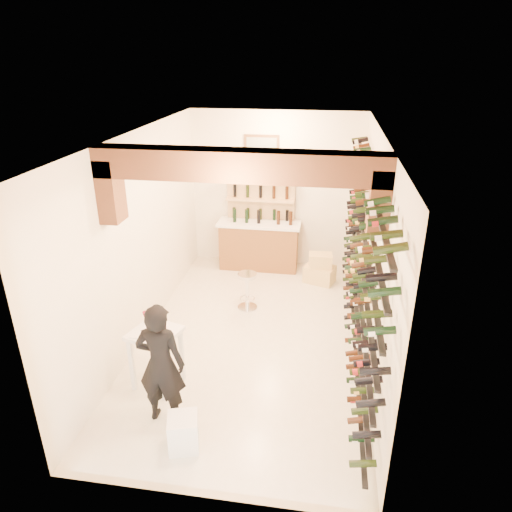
{
  "coord_description": "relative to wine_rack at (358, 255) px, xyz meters",
  "views": [
    {
      "loc": [
        1.02,
        -6.29,
        4.24
      ],
      "look_at": [
        0.0,
        0.3,
        1.3
      ],
      "focal_mm": 32.78,
      "sensor_mm": 36.0,
      "label": 1
    }
  ],
  "objects": [
    {
      "name": "ground",
      "position": [
        -1.53,
        0.0,
        -1.55
      ],
      "size": [
        6.0,
        6.0,
        0.0
      ],
      "primitive_type": "plane",
      "color": "#EBE5CB",
      "rests_on": "ground"
    },
    {
      "name": "crate_lower",
      "position": [
        -0.54,
        2.15,
        -1.38
      ],
      "size": [
        0.67,
        0.57,
        0.34
      ],
      "primitive_type": "cube",
      "rotation": [
        0.0,
        0.0,
        -0.34
      ],
      "color": "#E6C77E",
      "rests_on": "ground"
    },
    {
      "name": "back_counter",
      "position": [
        -1.83,
        2.65,
        -1.02
      ],
      "size": [
        1.7,
        0.62,
        1.29
      ],
      "color": "brown",
      "rests_on": "ground"
    },
    {
      "name": "back_shelving",
      "position": [
        -1.83,
        2.89,
        -0.38
      ],
      "size": [
        1.4,
        0.31,
        2.73
      ],
      "color": "tan",
      "rests_on": "ground"
    },
    {
      "name": "white_stool",
      "position": [
        -1.96,
        -2.37,
        -1.34
      ],
      "size": [
        0.42,
        0.42,
        0.43
      ],
      "primitive_type": "cube",
      "rotation": [
        0.0,
        0.0,
        0.27
      ],
      "color": "white",
      "rests_on": "ground"
    },
    {
      "name": "crate_upper",
      "position": [
        -0.54,
        2.15,
        -1.08
      ],
      "size": [
        0.47,
        0.34,
        0.26
      ],
      "primitive_type": "cube",
      "rotation": [
        0.0,
        0.0,
        0.06
      ],
      "color": "#E6C77E",
      "rests_on": "crate_lower"
    },
    {
      "name": "chrome_barstool",
      "position": [
        -1.78,
        0.9,
        -1.15
      ],
      "size": [
        0.35,
        0.35,
        0.68
      ],
      "rotation": [
        0.0,
        0.0,
        -0.1
      ],
      "color": "silver",
      "rests_on": "ground"
    },
    {
      "name": "tasting_table",
      "position": [
        -2.63,
        -1.34,
        -0.85
      ],
      "size": [
        0.73,
        0.73,
        1.04
      ],
      "rotation": [
        0.0,
        0.0,
        -0.29
      ],
      "color": "white",
      "rests_on": "ground"
    },
    {
      "name": "wine_rack",
      "position": [
        0.0,
        0.0,
        0.0
      ],
      "size": [
        0.32,
        5.7,
        2.56
      ],
      "color": "black",
      "rests_on": "ground"
    },
    {
      "name": "room_shell",
      "position": [
        -1.53,
        -0.26,
        0.7
      ],
      "size": [
        3.52,
        6.02,
        3.21
      ],
      "color": "white",
      "rests_on": "ground"
    },
    {
      "name": "person",
      "position": [
        -2.33,
        -1.95,
        -0.74
      ],
      "size": [
        0.6,
        0.4,
        1.63
      ],
      "primitive_type": "imported",
      "rotation": [
        0.0,
        0.0,
        3.13
      ],
      "color": "black",
      "rests_on": "ground"
    }
  ]
}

